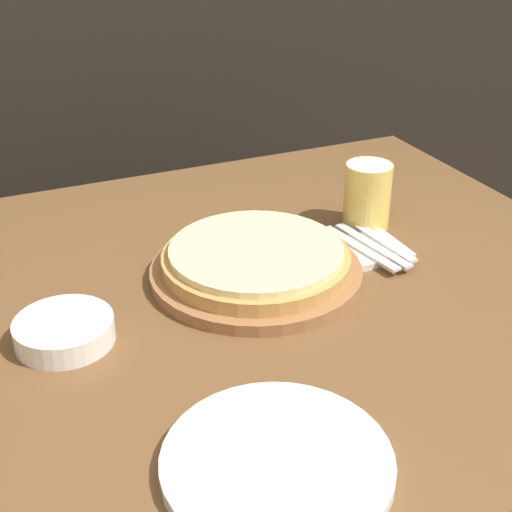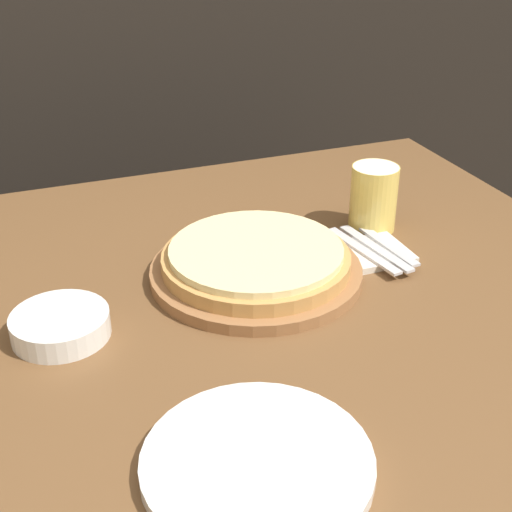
# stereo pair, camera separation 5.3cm
# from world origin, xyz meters

# --- Properties ---
(dining_table) EXTENTS (1.35, 1.07, 0.71)m
(dining_table) POSITION_xyz_m (0.00, 0.00, 0.36)
(dining_table) COLOR brown
(dining_table) RESTS_ON ground_plane
(pizza_on_board) EXTENTS (0.35, 0.35, 0.06)m
(pizza_on_board) POSITION_xyz_m (0.07, 0.02, 0.74)
(pizza_on_board) COLOR #99663D
(pizza_on_board) RESTS_ON dining_table
(beer_glass) EXTENTS (0.09, 0.09, 0.12)m
(beer_glass) POSITION_xyz_m (0.33, 0.12, 0.78)
(beer_glass) COLOR #E5C65B
(beer_glass) RESTS_ON dining_table
(dinner_plate) EXTENTS (0.27, 0.27, 0.02)m
(dinner_plate) POSITION_xyz_m (-0.09, -0.38, 0.72)
(dinner_plate) COLOR white
(dinner_plate) RESTS_ON dining_table
(side_bowl) EXTENTS (0.14, 0.14, 0.04)m
(side_bowl) POSITION_xyz_m (-0.26, -0.03, 0.73)
(side_bowl) COLOR white
(side_bowl) RESTS_ON dining_table
(napkin_stack) EXTENTS (0.11, 0.11, 0.01)m
(napkin_stack) POSITION_xyz_m (0.29, 0.02, 0.72)
(napkin_stack) COLOR silver
(napkin_stack) RESTS_ON dining_table
(fork) EXTENTS (0.05, 0.19, 0.00)m
(fork) POSITION_xyz_m (0.26, 0.02, 0.73)
(fork) COLOR silver
(fork) RESTS_ON napkin_stack
(dinner_knife) EXTENTS (0.04, 0.19, 0.00)m
(dinner_knife) POSITION_xyz_m (0.29, 0.02, 0.73)
(dinner_knife) COLOR silver
(dinner_knife) RESTS_ON napkin_stack
(spoon) EXTENTS (0.03, 0.16, 0.00)m
(spoon) POSITION_xyz_m (0.31, 0.02, 0.73)
(spoon) COLOR silver
(spoon) RESTS_ON napkin_stack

